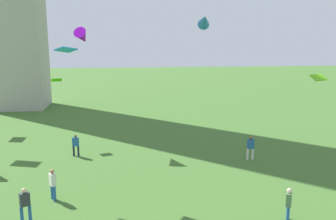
{
  "coord_description": "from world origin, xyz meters",
  "views": [
    {
      "loc": [
        -0.35,
        -4.59,
        8.19
      ],
      "look_at": [
        2.44,
        15.39,
        4.33
      ],
      "focal_mm": 36.71,
      "sensor_mm": 36.0,
      "label": 1
    }
  ],
  "objects_px": {
    "person_4": "(289,203)",
    "person_5": "(76,144)",
    "kite_flying_5": "(66,50)",
    "kite_flying_2": "(318,77)",
    "person_2": "(25,203)",
    "kite_flying_11": "(83,37)",
    "kite_flying_1": "(57,80)",
    "kite_flying_7": "(204,20)",
    "person_0": "(251,146)",
    "person_3": "(53,183)"
  },
  "relations": [
    {
      "from": "kite_flying_5",
      "to": "kite_flying_7",
      "type": "bearing_deg",
      "value": -19.55
    },
    {
      "from": "person_5",
      "to": "kite_flying_1",
      "type": "relative_size",
      "value": 1.77
    },
    {
      "from": "kite_flying_2",
      "to": "kite_flying_11",
      "type": "relative_size",
      "value": 0.7
    },
    {
      "from": "person_0",
      "to": "kite_flying_11",
      "type": "height_order",
      "value": "kite_flying_11"
    },
    {
      "from": "kite_flying_11",
      "to": "kite_flying_5",
      "type": "bearing_deg",
      "value": 105.02
    },
    {
      "from": "kite_flying_11",
      "to": "kite_flying_1",
      "type": "bearing_deg",
      "value": 17.67
    },
    {
      "from": "person_5",
      "to": "kite_flying_11",
      "type": "bearing_deg",
      "value": 100.03
    },
    {
      "from": "person_2",
      "to": "kite_flying_1",
      "type": "relative_size",
      "value": 1.79
    },
    {
      "from": "kite_flying_2",
      "to": "kite_flying_5",
      "type": "distance_m",
      "value": 19.47
    },
    {
      "from": "kite_flying_7",
      "to": "kite_flying_5",
      "type": "bearing_deg",
      "value": -141.72
    },
    {
      "from": "person_0",
      "to": "kite_flying_11",
      "type": "bearing_deg",
      "value": -25.8
    },
    {
      "from": "kite_flying_1",
      "to": "person_5",
      "type": "bearing_deg",
      "value": -80.29
    },
    {
      "from": "person_0",
      "to": "person_4",
      "type": "distance_m",
      "value": 8.77
    },
    {
      "from": "person_4",
      "to": "person_5",
      "type": "bearing_deg",
      "value": -105.62
    },
    {
      "from": "person_4",
      "to": "kite_flying_5",
      "type": "bearing_deg",
      "value": -90.07
    },
    {
      "from": "person_2",
      "to": "kite_flying_1",
      "type": "xyz_separation_m",
      "value": [
        -0.64,
        13.45,
        4.37
      ]
    },
    {
      "from": "kite_flying_7",
      "to": "person_5",
      "type": "bearing_deg",
      "value": -170.21
    },
    {
      "from": "kite_flying_5",
      "to": "kite_flying_7",
      "type": "xyz_separation_m",
      "value": [
        9.24,
        5.45,
        2.03
      ]
    },
    {
      "from": "person_0",
      "to": "person_3",
      "type": "bearing_deg",
      "value": 23.14
    },
    {
      "from": "person_0",
      "to": "person_5",
      "type": "xyz_separation_m",
      "value": [
        -12.54,
        2.55,
        -0.06
      ]
    },
    {
      "from": "kite_flying_1",
      "to": "kite_flying_5",
      "type": "bearing_deg",
      "value": -91.12
    },
    {
      "from": "person_4",
      "to": "kite_flying_7",
      "type": "distance_m",
      "value": 14.7
    },
    {
      "from": "kite_flying_5",
      "to": "person_4",
      "type": "bearing_deg",
      "value": -79.91
    },
    {
      "from": "person_2",
      "to": "kite_flying_5",
      "type": "distance_m",
      "value": 8.41
    },
    {
      "from": "person_3",
      "to": "person_5",
      "type": "xyz_separation_m",
      "value": [
        0.29,
        7.37,
        -0.04
      ]
    },
    {
      "from": "kite_flying_5",
      "to": "person_5",
      "type": "bearing_deg",
      "value": 44.73
    },
    {
      "from": "person_2",
      "to": "person_3",
      "type": "relative_size",
      "value": 0.97
    },
    {
      "from": "kite_flying_5",
      "to": "kite_flying_11",
      "type": "height_order",
      "value": "kite_flying_11"
    },
    {
      "from": "person_5",
      "to": "kite_flying_5",
      "type": "distance_m",
      "value": 8.65
    },
    {
      "from": "person_4",
      "to": "kite_flying_1",
      "type": "distance_m",
      "value": 20.28
    },
    {
      "from": "kite_flying_5",
      "to": "person_3",
      "type": "bearing_deg",
      "value": -157.87
    },
    {
      "from": "person_3",
      "to": "kite_flying_11",
      "type": "xyz_separation_m",
      "value": [
        0.75,
        11.35,
        7.79
      ]
    },
    {
      "from": "person_5",
      "to": "kite_flying_2",
      "type": "height_order",
      "value": "kite_flying_2"
    },
    {
      "from": "person_4",
      "to": "kite_flying_5",
      "type": "height_order",
      "value": "kite_flying_5"
    },
    {
      "from": "kite_flying_1",
      "to": "kite_flying_2",
      "type": "xyz_separation_m",
      "value": [
        20.81,
        -3.69,
        0.29
      ]
    },
    {
      "from": "person_0",
      "to": "person_4",
      "type": "xyz_separation_m",
      "value": [
        -1.5,
        -8.64,
        -0.06
      ]
    },
    {
      "from": "person_2",
      "to": "person_5",
      "type": "xyz_separation_m",
      "value": [
        1.14,
        9.57,
        -0.01
      ]
    },
    {
      "from": "kite_flying_7",
      "to": "kite_flying_11",
      "type": "distance_m",
      "value": 9.97
    },
    {
      "from": "kite_flying_2",
      "to": "person_2",
      "type": "bearing_deg",
      "value": -169.53
    },
    {
      "from": "person_0",
      "to": "person_2",
      "type": "distance_m",
      "value": 15.38
    },
    {
      "from": "kite_flying_1",
      "to": "kite_flying_7",
      "type": "height_order",
      "value": "kite_flying_7"
    },
    {
      "from": "person_0",
      "to": "kite_flying_7",
      "type": "xyz_separation_m",
      "value": [
        -2.87,
        2.9,
        8.94
      ]
    },
    {
      "from": "person_5",
      "to": "kite_flying_11",
      "type": "distance_m",
      "value": 8.8
    },
    {
      "from": "kite_flying_1",
      "to": "kite_flying_11",
      "type": "height_order",
      "value": "kite_flying_11"
    },
    {
      "from": "person_3",
      "to": "person_5",
      "type": "height_order",
      "value": "person_3"
    },
    {
      "from": "person_5",
      "to": "person_4",
      "type": "bearing_deg",
      "value": -28.77
    },
    {
      "from": "person_2",
      "to": "person_4",
      "type": "bearing_deg",
      "value": 140.88
    },
    {
      "from": "person_0",
      "to": "kite_flying_1",
      "type": "bearing_deg",
      "value": -21.6
    },
    {
      "from": "kite_flying_1",
      "to": "person_0",
      "type": "bearing_deg",
      "value": -39.14
    },
    {
      "from": "person_2",
      "to": "kite_flying_7",
      "type": "distance_m",
      "value": 17.2
    }
  ]
}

